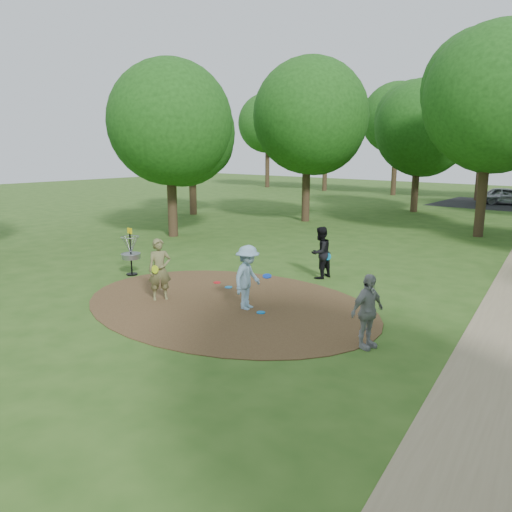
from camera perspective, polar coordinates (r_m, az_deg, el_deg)
The scene contains 12 objects.
ground at distance 13.27m, azimuth -3.32°, elevation -5.50°, with size 100.00×100.00×0.00m, color #2D5119.
dirt_clearing at distance 13.27m, azimuth -3.32°, elevation -5.46°, with size 8.40×8.40×0.02m, color #47301C.
player_observer_with_disc at distance 13.63m, azimuth -10.95°, elevation -1.54°, with size 0.67×0.74×1.69m.
player_throwing_with_disc at distance 12.62m, azimuth -0.96°, elevation -2.49°, with size 1.17×1.17×1.66m.
player_walking_with_disc at distance 15.79m, azimuth 7.37°, elevation 0.39°, with size 0.74×0.85×1.64m.
player_waiting_with_disc at distance 10.46m, azimuth 12.61°, elevation -6.20°, with size 0.57×0.98×1.57m.
disc_ground_cyan at distance 14.72m, azimuth -3.16°, elevation -3.58°, with size 0.22×0.22×0.02m, color #1C8EE3.
disc_ground_blue at distance 12.50m, azimuth 0.56°, elevation -6.47°, with size 0.22×0.22×0.02m, color blue.
disc_ground_red at distance 15.25m, azimuth -4.47°, elevation -3.03°, with size 0.22×0.22×0.02m, color red.
car_left at distance 40.63m, azimuth 26.70°, elevation 6.16°, with size 1.49×3.70×1.26m, color #97999E.
disc_golf_basket at distance 16.53m, azimuth -14.14°, elevation 0.84°, with size 0.63×0.63×1.54m.
tree_ring at distance 20.64m, azimuth 23.96°, elevation 14.99°, with size 37.39×45.54×9.49m.
Camera 1 is at (8.64, -9.22, 4.05)m, focal length 35.00 mm.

